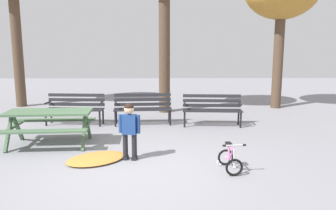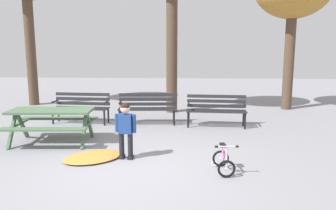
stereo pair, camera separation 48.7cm
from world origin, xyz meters
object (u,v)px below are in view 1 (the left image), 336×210
at_px(picnic_table, 49,119).
at_px(park_bench_right, 212,107).
at_px(park_bench_far_left, 75,106).
at_px(park_bench_left, 143,106).
at_px(kids_bicycle, 230,159).
at_px(child_standing, 129,127).

height_order(picnic_table, park_bench_right, park_bench_right).
height_order(park_bench_far_left, park_bench_left, same).
height_order(picnic_table, kids_bicycle, picnic_table).
bearing_deg(park_bench_left, picnic_table, -133.22).
xyz_separation_m(picnic_table, kids_bicycle, (3.65, -1.57, -0.39)).
relative_size(picnic_table, park_bench_left, 1.15).
bearing_deg(park_bench_right, park_bench_left, 173.69).
bearing_deg(kids_bicycle, park_bench_far_left, 135.20).
bearing_deg(park_bench_far_left, kids_bicycle, -44.80).
xyz_separation_m(picnic_table, child_standing, (1.85, -0.97, 0.06)).
height_order(park_bench_far_left, kids_bicycle, park_bench_far_left).
distance_m(picnic_table, kids_bicycle, 3.99).
bearing_deg(child_standing, park_bench_far_left, 121.27).
height_order(park_bench_far_left, park_bench_right, same).
distance_m(park_bench_left, kids_bicycle, 4.01).
xyz_separation_m(picnic_table, park_bench_left, (1.91, 2.03, -0.08)).
relative_size(park_bench_left, park_bench_right, 1.00).
height_order(picnic_table, child_standing, child_standing).
height_order(picnic_table, park_bench_left, park_bench_left).
bearing_deg(park_bench_right, child_standing, -125.23).
distance_m(park_bench_far_left, park_bench_right, 3.81).
bearing_deg(park_bench_far_left, child_standing, -58.73).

